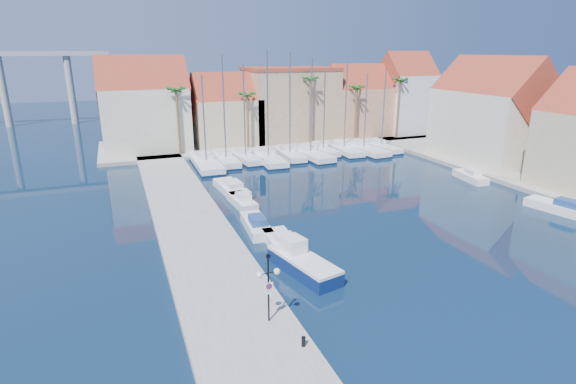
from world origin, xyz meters
The scene contains 34 objects.
ground centered at (0.00, 0.00, 0.00)m, with size 260.00×260.00×0.00m, color black.
quay_west centered at (-9.00, 13.50, 0.25)m, with size 6.00×77.00×0.50m, color gray.
shore_north centered at (10.00, 48.00, 0.25)m, with size 54.00×16.00×0.50m, color gray.
shore_east centered at (32.00, 15.00, 0.25)m, with size 12.00×60.00×0.50m, color gray.
lamp_post centered at (-7.50, -1.58, 3.10)m, with size 1.35×0.39×3.97m.
bollard centered at (-6.60, -4.27, 0.76)m, with size 0.21×0.21×0.52m, color black.
fishing_boat centered at (-3.24, 3.93, 0.71)m, with size 3.37×6.44×2.15m.
motorboat_west_0 centered at (-3.20, 7.43, 0.51)m, with size 2.14×6.08×1.40m.
motorboat_west_1 centered at (-3.96, 12.17, 0.51)m, with size 2.18×5.60×1.40m.
motorboat_west_2 centered at (-3.40, 18.70, 0.51)m, with size 1.93×5.15×1.40m.
motorboat_west_3 centered at (-3.30, 23.31, 0.51)m, with size 2.65×6.84×1.40m.
motorboat_east_0 centered at (24.02, 6.04, 0.51)m, with size 3.21×6.43×1.40m.
motorboat_east_1 centered at (23.99, 17.86, 0.51)m, with size 2.34×5.21×1.40m.
sailboat_0 centered at (-3.72, 35.51, 0.56)m, with size 3.23×11.48×11.65m.
sailboat_1 centered at (-0.86, 36.40, 0.62)m, with size 2.74×9.28×14.09m.
sailboat_2 centered at (1.89, 36.77, 0.61)m, with size 3.10×9.14×12.96m.
sailboat_3 centered at (4.72, 35.36, 0.60)m, with size 3.32×10.99×14.66m.
sailboat_4 centered at (8.20, 36.14, 0.63)m, with size 2.77×9.08×14.32m.
sailboat_5 centered at (11.02, 35.61, 0.59)m, with size 3.62×11.04×13.71m.
sailboat_6 centered at (13.81, 37.06, 0.61)m, with size 2.19×8.18×12.10m.
sailboat_7 centered at (16.95, 36.59, 0.60)m, with size 3.06×9.97×13.53m.
sailboat_8 centered at (19.81, 36.00, 0.56)m, with size 3.68×11.31×11.44m.
sailboat_9 centered at (23.02, 36.13, 0.60)m, with size 2.73×8.99×12.24m.
building_0 centered at (-10.00, 47.00, 6.52)m, with size 12.30×9.00×13.50m.
building_1 centered at (2.00, 47.00, 5.30)m, with size 10.30×8.00×11.00m.
building_2 centered at (13.00, 48.00, 6.26)m, with size 14.20×10.20×11.50m.
building_3 centered at (25.00, 47.00, 5.86)m, with size 10.30×8.00×12.00m.
building_4 centered at (34.00, 46.00, 6.97)m, with size 8.30×8.00×14.00m.
building_6 centered at (32.00, 24.00, 6.52)m, with size 9.00×14.30×13.50m.
palm_0 centered at (-6.00, 42.00, 9.08)m, with size 2.60×2.60×10.15m.
palm_1 centered at (4.00, 42.00, 8.14)m, with size 2.60×2.60×9.15m.
palm_2 centered at (14.00, 42.00, 10.02)m, with size 2.60×2.60×11.15m.
palm_3 centered at (22.00, 42.00, 8.61)m, with size 2.60×2.60×9.65m.
palm_4 centered at (30.00, 42.00, 9.55)m, with size 2.60×2.60×10.65m.
Camera 1 is at (-14.12, -21.71, 14.52)m, focal length 28.00 mm.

